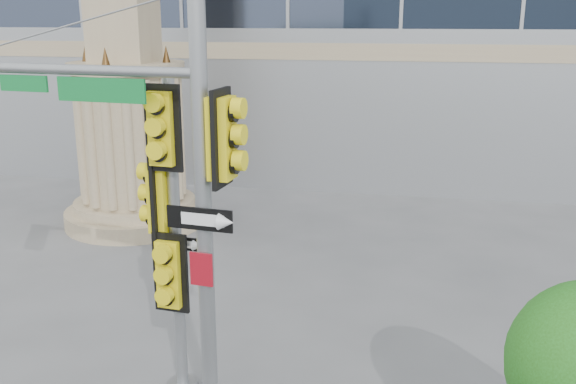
# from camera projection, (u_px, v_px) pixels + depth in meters

# --- Properties ---
(monument) EXTENTS (4.40, 4.40, 16.60)m
(monument) POSITION_uv_depth(u_px,v_px,m) (125.00, 48.00, 19.20)
(monument) COLOR tan
(monument) RESTS_ON ground
(main_signal_pole) EXTENTS (5.26, 1.03, 6.81)m
(main_signal_pole) POSITION_uv_depth(u_px,v_px,m) (128.00, 168.00, 9.73)
(main_signal_pole) COLOR slate
(main_signal_pole) RESTS_ON ground
(secondary_signal_pole) EXTENTS (0.95, 0.76, 5.53)m
(secondary_signal_pole) POSITION_uv_depth(u_px,v_px,m) (168.00, 217.00, 10.55)
(secondary_signal_pole) COLOR slate
(secondary_signal_pole) RESTS_ON ground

